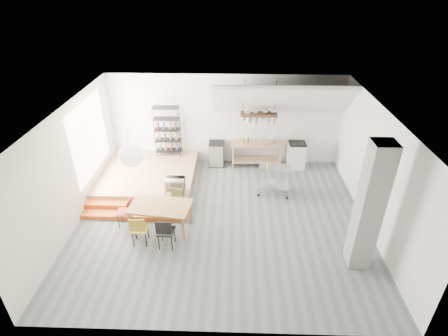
{
  "coord_description": "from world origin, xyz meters",
  "views": [
    {
      "loc": [
        0.3,
        -7.82,
        6.18
      ],
      "look_at": [
        0.03,
        0.8,
        1.23
      ],
      "focal_mm": 28.0,
      "sensor_mm": 36.0,
      "label": 1
    }
  ],
  "objects_px": {
    "dining_table": "(160,208)",
    "rolling_cart": "(274,177)",
    "stove": "(296,154)",
    "mini_fridge": "(217,154)"
  },
  "relations": [
    {
      "from": "stove",
      "to": "mini_fridge",
      "type": "bearing_deg",
      "value": 179.1
    },
    {
      "from": "dining_table",
      "to": "mini_fridge",
      "type": "bearing_deg",
      "value": 77.6
    },
    {
      "from": "rolling_cart",
      "to": "mini_fridge",
      "type": "bearing_deg",
      "value": 143.64
    },
    {
      "from": "dining_table",
      "to": "mini_fridge",
      "type": "height_order",
      "value": "mini_fridge"
    },
    {
      "from": "dining_table",
      "to": "mini_fridge",
      "type": "relative_size",
      "value": 1.93
    },
    {
      "from": "stove",
      "to": "rolling_cart",
      "type": "bearing_deg",
      "value": -118.06
    },
    {
      "from": "mini_fridge",
      "to": "dining_table",
      "type": "bearing_deg",
      "value": -109.97
    },
    {
      "from": "stove",
      "to": "dining_table",
      "type": "xyz_separation_m",
      "value": [
        -4.12,
        -3.56,
        0.19
      ]
    },
    {
      "from": "stove",
      "to": "rolling_cart",
      "type": "height_order",
      "value": "stove"
    },
    {
      "from": "dining_table",
      "to": "rolling_cart",
      "type": "xyz_separation_m",
      "value": [
        3.18,
        1.79,
        -0.06
      ]
    }
  ]
}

